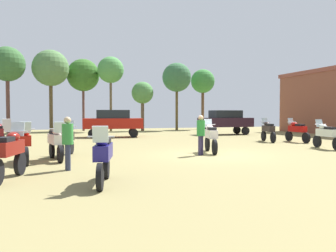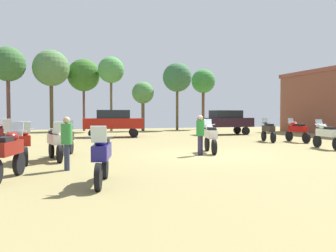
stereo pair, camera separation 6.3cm
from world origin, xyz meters
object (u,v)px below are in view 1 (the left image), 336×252
at_px(tree_2, 51,69).
at_px(tree_7, 83,75).
at_px(motorcycle_12, 326,134).
at_px(tree_3, 111,70).
at_px(tree_4, 203,82).
at_px(motorcycle_11, 211,136).
at_px(tree_9, 177,78).
at_px(motorcycle_1, 9,152).
at_px(motorcycle_8, 66,139).
at_px(car_2, 113,121).
at_px(motorcycle_13, 297,130).
at_px(tree_8, 7,65).
at_px(motorcycle_6, 268,130).
at_px(car_1, 225,120).
at_px(tree_1, 142,93).
at_px(motorcycle_4, 56,141).
at_px(person_1, 201,132).
at_px(motorcycle_2, 24,143).
at_px(person_3, 68,139).
at_px(motorcycle_3, 103,155).

relative_size(tree_2, tree_7, 1.07).
height_order(motorcycle_12, tree_3, tree_3).
xyz_separation_m(tree_3, tree_4, (10.30, 1.07, -0.73)).
height_order(motorcycle_11, motorcycle_12, motorcycle_11).
height_order(tree_2, tree_9, tree_2).
height_order(motorcycle_1, motorcycle_8, motorcycle_1).
distance_m(car_2, tree_3, 9.81).
bearing_deg(motorcycle_8, motorcycle_13, 27.76).
distance_m(motorcycle_12, tree_8, 26.64).
bearing_deg(motorcycle_8, motorcycle_6, 32.78).
xyz_separation_m(car_1, tree_4, (2.10, 9.40, 4.06)).
xyz_separation_m(car_1, tree_1, (-5.01, 8.27, 2.60)).
relative_size(motorcycle_4, car_1, 0.49).
relative_size(tree_1, tree_2, 0.64).
bearing_deg(car_2, motorcycle_13, -119.37).
distance_m(person_1, tree_9, 22.29).
bearing_deg(tree_7, motorcycle_12, -65.19).
bearing_deg(motorcycle_4, tree_7, -107.92).
bearing_deg(tree_9, tree_7, 171.69).
bearing_deg(motorcycle_4, tree_4, -136.76).
bearing_deg(tree_7, motorcycle_2, -99.27).
relative_size(car_1, tree_1, 0.87).
xyz_separation_m(motorcycle_2, tree_8, (-3.03, 20.71, 5.36)).
height_order(motorcycle_11, tree_2, tree_2).
xyz_separation_m(car_2, tree_8, (-8.11, 8.28, 4.91)).
height_order(motorcycle_8, person_3, person_3).
xyz_separation_m(motorcycle_6, tree_3, (-7.33, 15.62, 5.24)).
bearing_deg(tree_7, motorcycle_8, -96.05).
distance_m(car_2, tree_1, 9.80).
bearing_deg(motorcycle_13, motorcycle_3, -143.87).
bearing_deg(tree_4, person_1, -113.99).
xyz_separation_m(motorcycle_11, motorcycle_12, (6.15, -0.25, -0.02)).
bearing_deg(motorcycle_11, tree_2, 122.13).
relative_size(tree_2, tree_8, 1.00).
relative_size(person_3, tree_2, 0.21).
height_order(person_1, tree_8, tree_8).
distance_m(person_3, tree_8, 23.68).
bearing_deg(car_2, tree_4, -40.76).
bearing_deg(motorcycle_6, motorcycle_3, -126.99).
height_order(motorcycle_11, motorcycle_13, motorcycle_11).
height_order(motorcycle_1, tree_8, tree_8).
distance_m(motorcycle_11, tree_7, 22.42).
bearing_deg(motorcycle_3, motorcycle_12, -142.44).
bearing_deg(tree_2, motorcycle_6, -50.70).
bearing_deg(motorcycle_3, car_1, -112.19).
bearing_deg(car_2, motorcycle_8, 170.81).
relative_size(motorcycle_6, motorcycle_8, 0.97).
xyz_separation_m(motorcycle_13, person_3, (-13.61, -6.47, 0.23)).
relative_size(motorcycle_1, tree_2, 0.28).
height_order(tree_2, tree_8, tree_8).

